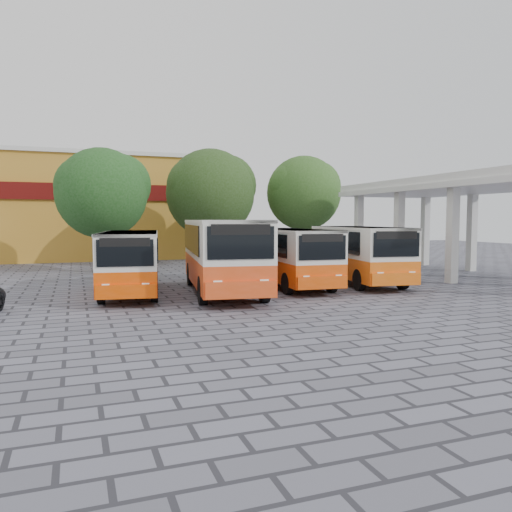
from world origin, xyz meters
name	(u,v)px	position (x,y,z in m)	size (l,w,h in m)	color
ground	(328,297)	(0.00, 0.00, 0.00)	(90.00, 90.00, 0.00)	#555561
terminal_shelter	(464,188)	(10.50, 4.00, 4.91)	(6.80, 15.80, 5.40)	silver
shophouse_block	(57,207)	(-11.00, 25.99, 4.16)	(20.40, 10.40, 8.30)	#C08425
bus_far_left	(131,258)	(-7.51, 3.52, 1.52)	(3.30, 7.58, 2.63)	#F74800
bus_centre_left	(223,251)	(-3.77, 2.45, 1.81)	(3.83, 9.00, 3.14)	#EA4915
bus_centre_right	(290,253)	(-0.18, 3.44, 1.57)	(2.79, 7.65, 2.70)	#E54906
bus_far_right	(359,251)	(3.48, 3.37, 1.62)	(3.42, 8.03, 2.79)	#EF600C
tree_left	(103,190)	(-8.07, 13.25, 4.90)	(5.65, 5.38, 7.41)	black
tree_middle	(211,191)	(-0.81, 15.43, 5.15)	(6.37, 6.07, 7.98)	#452A14
tree_right	(304,191)	(6.29, 15.56, 5.28)	(5.73, 5.45, 7.83)	#46311E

